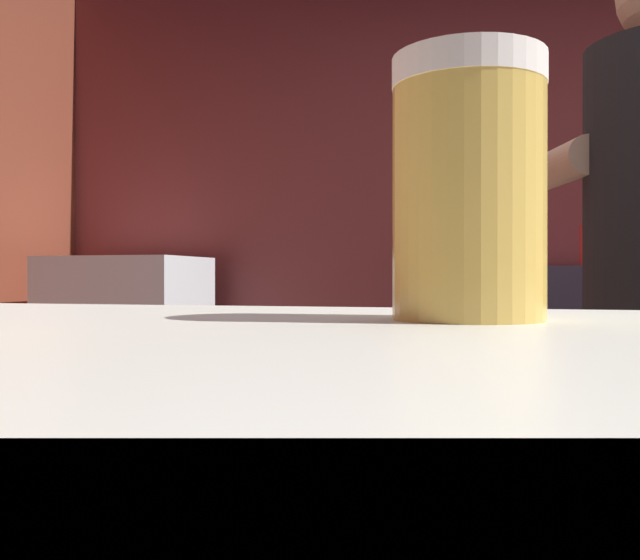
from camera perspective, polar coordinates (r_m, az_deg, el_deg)
wall_back at (r=3.52m, az=18.84°, el=4.41°), size 5.20×0.10×2.70m
back_shelf at (r=3.26m, az=16.77°, el=-9.00°), size 0.83×0.36×1.14m
mini_fridge at (r=3.55m, az=-15.25°, el=-7.84°), size 0.68×0.58×1.19m
mixing_bowl at (r=2.09m, az=12.38°, el=-4.32°), size 0.20×0.20×0.06m
pint_glass_near at (r=0.38m, az=11.80°, el=7.15°), size 0.08×0.08×0.14m
bottle_vinegar at (r=3.20m, az=15.30°, el=2.38°), size 0.05×0.05×0.19m
bottle_soy at (r=3.31m, az=13.56°, el=2.85°), size 0.07×0.07×0.27m
bottle_hot_sauce at (r=3.24m, az=11.07°, el=2.26°), size 0.06×0.06×0.18m
bottle_olive_oil at (r=3.18m, az=20.72°, el=2.80°), size 0.08×0.08×0.25m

